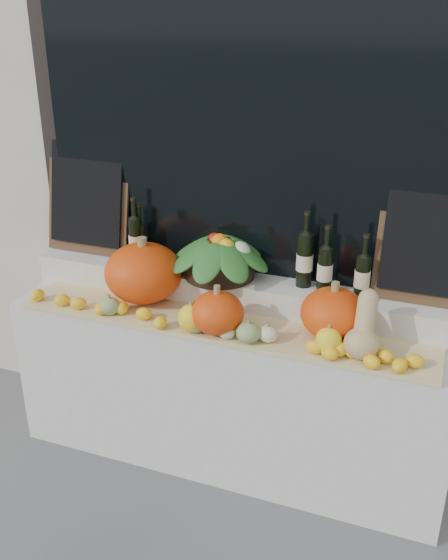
% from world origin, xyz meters
% --- Properties ---
extents(storefront_facade, '(7.00, 0.94, 4.50)m').
position_xyz_m(storefront_facade, '(0.00, 2.25, 2.25)').
color(storefront_facade, beige).
rests_on(storefront_facade, ground).
extents(display_sill, '(2.30, 0.55, 0.88)m').
position_xyz_m(display_sill, '(0.00, 1.52, 0.44)').
color(display_sill, silver).
rests_on(display_sill, ground).
extents(rear_tier, '(2.30, 0.25, 0.16)m').
position_xyz_m(rear_tier, '(0.00, 1.68, 0.96)').
color(rear_tier, silver).
rests_on(rear_tier, display_sill).
extents(straw_bedding, '(2.10, 0.32, 0.02)m').
position_xyz_m(straw_bedding, '(0.00, 1.40, 0.89)').
color(straw_bedding, tan).
rests_on(straw_bedding, display_sill).
extents(pumpkin_left, '(0.44, 0.44, 0.31)m').
position_xyz_m(pumpkin_left, '(-0.47, 1.51, 1.06)').
color(pumpkin_left, '#E7470C').
rests_on(pumpkin_left, straw_bedding).
extents(pumpkin_right, '(0.39, 0.39, 0.24)m').
position_xyz_m(pumpkin_right, '(0.54, 1.48, 1.02)').
color(pumpkin_right, '#E7470C').
rests_on(pumpkin_right, straw_bedding).
extents(pumpkin_center, '(0.27, 0.27, 0.20)m').
position_xyz_m(pumpkin_center, '(0.01, 1.32, 1.01)').
color(pumpkin_center, '#E7470C').
rests_on(pumpkin_center, straw_bedding).
extents(butternut_squash, '(0.16, 0.21, 0.30)m').
position_xyz_m(butternut_squash, '(0.70, 1.35, 1.03)').
color(butternut_squash, tan).
rests_on(butternut_squash, straw_bedding).
extents(decorative_gourds, '(1.22, 0.17, 0.16)m').
position_xyz_m(decorative_gourds, '(0.07, 1.29, 0.96)').
color(decorative_gourds, '#2A651E').
rests_on(decorative_gourds, straw_bedding).
extents(lemon_heap, '(2.20, 0.16, 0.06)m').
position_xyz_m(lemon_heap, '(0.00, 1.29, 0.94)').
color(lemon_heap, yellow).
rests_on(lemon_heap, straw_bedding).
extents(produce_bowl, '(0.56, 0.56, 0.24)m').
position_xyz_m(produce_bowl, '(-0.10, 1.66, 1.16)').
color(produce_bowl, black).
rests_on(produce_bowl, rear_tier).
extents(wine_bottle_far_left, '(0.08, 0.08, 0.37)m').
position_xyz_m(wine_bottle_far_left, '(-0.59, 1.67, 1.17)').
color(wine_bottle_far_left, black).
rests_on(wine_bottle_far_left, rear_tier).
extents(wine_bottle_near_left, '(0.08, 0.08, 0.33)m').
position_xyz_m(wine_bottle_near_left, '(-0.58, 1.69, 1.15)').
color(wine_bottle_near_left, black).
rests_on(wine_bottle_near_left, rear_tier).
extents(wine_bottle_tall, '(0.08, 0.08, 0.39)m').
position_xyz_m(wine_bottle_tall, '(0.34, 1.70, 1.18)').
color(wine_bottle_tall, black).
rests_on(wine_bottle_tall, rear_tier).
extents(wine_bottle_near_right, '(0.08, 0.08, 0.34)m').
position_xyz_m(wine_bottle_near_right, '(0.45, 1.66, 1.16)').
color(wine_bottle_near_right, black).
rests_on(wine_bottle_near_right, rear_tier).
extents(wine_bottle_far_right, '(0.08, 0.08, 0.32)m').
position_xyz_m(wine_bottle_far_right, '(0.63, 1.68, 1.15)').
color(wine_bottle_far_right, black).
rests_on(wine_bottle_far_right, rear_tier).
extents(chalkboard_left, '(0.50, 0.15, 0.61)m').
position_xyz_m(chalkboard_left, '(-0.92, 1.74, 1.36)').
color(chalkboard_left, '#4C331E').
rests_on(chalkboard_left, rear_tier).
extents(chalkboard_right, '(0.50, 0.15, 0.61)m').
position_xyz_m(chalkboard_right, '(0.92, 1.74, 1.36)').
color(chalkboard_right, '#4C331E').
rests_on(chalkboard_right, rear_tier).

